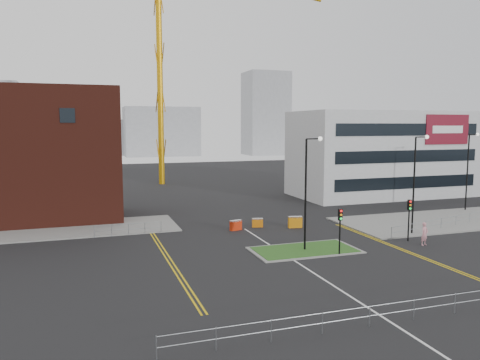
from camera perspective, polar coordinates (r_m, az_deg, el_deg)
name	(u,v)px	position (r m, az deg, el deg)	size (l,w,h in m)	color
ground	(333,285)	(30.88, 11.23, -12.46)	(200.00, 200.00, 0.00)	black
pavement_left	(27,232)	(48.59, -24.55, -5.81)	(28.00, 8.00, 0.12)	slate
pavement_right	(449,220)	(54.62, 24.15, -4.46)	(24.00, 10.00, 0.12)	slate
island_kerb	(305,250)	(38.51, 7.88, -8.46)	(8.60, 4.60, 0.08)	slate
grass_island	(305,250)	(38.51, 7.88, -8.43)	(8.00, 4.00, 0.12)	#254918
office_block	(381,154)	(70.32, 16.87, 3.09)	(25.00, 12.20, 12.00)	#B4B7B9
tower_crane	(187,16)	(86.18, -6.52, 19.29)	(49.93, 19.67, 42.21)	#CD8F0C
streetlamp_island	(308,184)	(37.57, 8.31, -0.49)	(1.46, 0.36, 9.18)	black
streetlamp_right_near	(416,176)	(45.80, 20.68, 0.43)	(1.46, 0.36, 9.18)	black
streetlamp_right_far	(469,165)	(61.07, 26.15, 1.64)	(1.46, 0.36, 9.18)	black
traffic_light_island	(340,223)	(37.14, 12.11, -5.11)	(0.28, 0.33, 3.65)	black
traffic_light_right	(409,212)	(43.25, 19.93, -3.70)	(0.28, 0.33, 3.65)	black
railing_front	(392,308)	(25.91, 18.07, -14.64)	(24.05, 0.05, 1.10)	gray
railing_left	(128,227)	(44.39, -13.45, -5.62)	(6.05, 0.05, 1.10)	gray
railing_right	(456,219)	(51.69, 24.84, -4.28)	(19.05, 5.05, 1.10)	gray
centre_line	(318,276)	(32.53, 9.45, -11.41)	(0.15, 30.00, 0.01)	silver
yellow_left_a	(165,256)	(37.09, -9.18, -9.13)	(0.12, 24.00, 0.01)	gold
yellow_left_b	(168,256)	(37.14, -8.71, -9.11)	(0.12, 24.00, 0.01)	gold
yellow_right_a	(398,249)	(40.75, 18.75, -7.96)	(0.12, 20.00, 0.01)	gold
yellow_right_b	(401,249)	(40.93, 19.09, -7.91)	(0.12, 20.00, 0.01)	gold
skyline_b	(161,132)	(157.21, -9.55, 5.84)	(24.00, 12.00, 16.00)	gray
skyline_c	(266,114)	(161.71, 3.16, 8.07)	(14.00, 12.00, 28.00)	gray
skyline_d	(104,137)	(165.43, -16.28, 5.01)	(30.00, 12.00, 12.00)	gray
pedestrian	(425,234)	(42.56, 21.57, -6.12)	(0.71, 0.47, 1.94)	pink
barrier_left	(236,225)	(45.20, -0.52, -5.48)	(1.23, 0.67, 0.98)	red
barrier_mid	(257,222)	(46.60, 2.15, -5.18)	(1.11, 0.57, 0.89)	#C3630A
barrier_right	(295,222)	(46.62, 6.74, -5.05)	(1.41, 0.70, 1.13)	#CB780B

